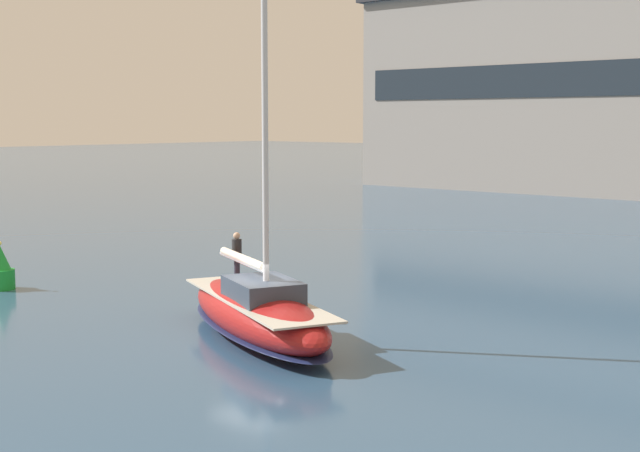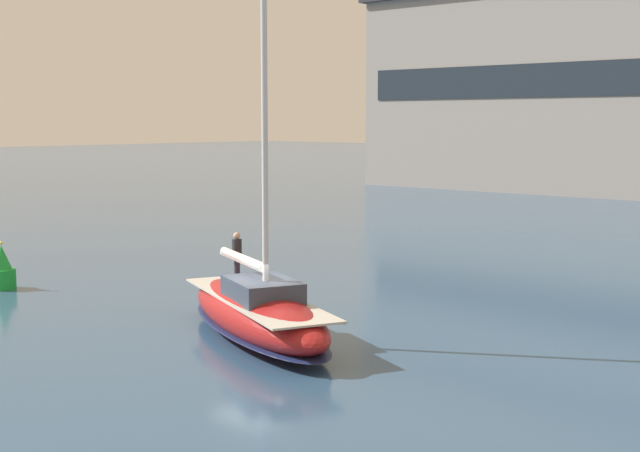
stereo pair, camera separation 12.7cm
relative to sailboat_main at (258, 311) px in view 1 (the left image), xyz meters
The scene contains 4 objects.
ground_plane 0.90m from the sailboat_main, 157.93° to the left, with size 400.00×400.00×0.00m, color #2D4C6B.
waterfront_building 67.11m from the sailboat_main, 110.51° to the left, with size 34.93×13.71×19.96m.
sailboat_main is the anchor object (origin of this frame).
channel_buoy 13.87m from the sailboat_main, behind, with size 1.09×1.09×1.98m.
Camera 1 is at (19.66, -19.52, 6.86)m, focal length 50.00 mm.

